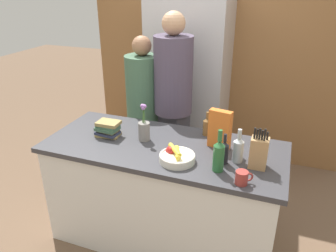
{
  "coord_description": "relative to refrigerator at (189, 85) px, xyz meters",
  "views": [
    {
      "loc": [
        0.82,
        -2.1,
        2.09
      ],
      "look_at": [
        0.0,
        0.1,
        1.02
      ],
      "focal_mm": 35.0,
      "sensor_mm": 36.0,
      "label": 1
    }
  ],
  "objects": [
    {
      "name": "ground_plane",
      "position": [
        0.22,
        -1.37,
        -0.96
      ],
      "size": [
        14.0,
        14.0,
        0.0
      ],
      "primitive_type": "plane",
      "color": "brown"
    },
    {
      "name": "kitchen_island",
      "position": [
        0.22,
        -1.37,
        -0.51
      ],
      "size": [
        1.87,
        0.8,
        0.9
      ],
      "color": "silver",
      "rests_on": "ground_plane"
    },
    {
      "name": "back_wall_wood",
      "position": [
        0.22,
        0.36,
        0.34
      ],
      "size": [
        3.07,
        0.12,
        2.6
      ],
      "color": "olive",
      "rests_on": "ground_plane"
    },
    {
      "name": "refrigerator",
      "position": [
        0.0,
        0.0,
        0.0
      ],
      "size": [
        0.85,
        0.62,
        1.93
      ],
      "color": "#B7B7BC",
      "rests_on": "ground_plane"
    },
    {
      "name": "fruit_bowl",
      "position": [
        0.39,
        -1.56,
        -0.03
      ],
      "size": [
        0.26,
        0.26,
        0.1
      ],
      "color": "silver",
      "rests_on": "kitchen_island"
    },
    {
      "name": "knife_block",
      "position": [
        0.94,
        -1.45,
        0.05
      ],
      "size": [
        0.12,
        0.1,
        0.3
      ],
      "color": "tan",
      "rests_on": "kitchen_island"
    },
    {
      "name": "flower_vase",
      "position": [
        0.04,
        -1.34,
        0.03
      ],
      "size": [
        0.09,
        0.09,
        0.3
      ],
      "color": "gray",
      "rests_on": "kitchen_island"
    },
    {
      "name": "cereal_box",
      "position": [
        0.63,
        -1.25,
        0.08
      ],
      "size": [
        0.18,
        0.09,
        0.3
      ],
      "color": "orange",
      "rests_on": "kitchen_island"
    },
    {
      "name": "coffee_mug",
      "position": [
        0.87,
        -1.68,
        -0.02
      ],
      "size": [
        0.11,
        0.08,
        0.09
      ],
      "color": "#99332D",
      "rests_on": "kitchen_island"
    },
    {
      "name": "book_stack",
      "position": [
        -0.26,
        -1.38,
        -0.0
      ],
      "size": [
        0.2,
        0.15,
        0.13
      ],
      "color": "#99844C",
      "rests_on": "kitchen_island"
    },
    {
      "name": "bottle_oil",
      "position": [
        0.8,
        -1.41,
        0.03
      ],
      "size": [
        0.07,
        0.07,
        0.25
      ],
      "color": "#B2BCC1",
      "rests_on": "kitchen_island"
    },
    {
      "name": "bottle_vinegar",
      "position": [
        0.71,
        -1.47,
        0.02
      ],
      "size": [
        0.06,
        0.06,
        0.22
      ],
      "color": "black",
      "rests_on": "kitchen_island"
    },
    {
      "name": "bottle_wine",
      "position": [
        0.69,
        -1.58,
        0.05
      ],
      "size": [
        0.08,
        0.08,
        0.3
      ],
      "color": "#286633",
      "rests_on": "kitchen_island"
    },
    {
      "name": "bottle_water",
      "position": [
        0.49,
        -1.07,
        0.01
      ],
      "size": [
        0.07,
        0.07,
        0.2
      ],
      "color": "brown",
      "rests_on": "kitchen_island"
    },
    {
      "name": "person_at_sink",
      "position": [
        -0.27,
        -0.66,
        -0.07
      ],
      "size": [
        0.35,
        0.35,
        1.6
      ],
      "rotation": [
        0.0,
        0.0,
        -0.4
      ],
      "color": "#383842",
      "rests_on": "ground_plane"
    },
    {
      "name": "person_in_blue",
      "position": [
        0.04,
        -0.65,
        0.06
      ],
      "size": [
        0.37,
        0.37,
        1.82
      ],
      "rotation": [
        0.0,
        0.0,
        -0.41
      ],
      "color": "#383842",
      "rests_on": "ground_plane"
    }
  ]
}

